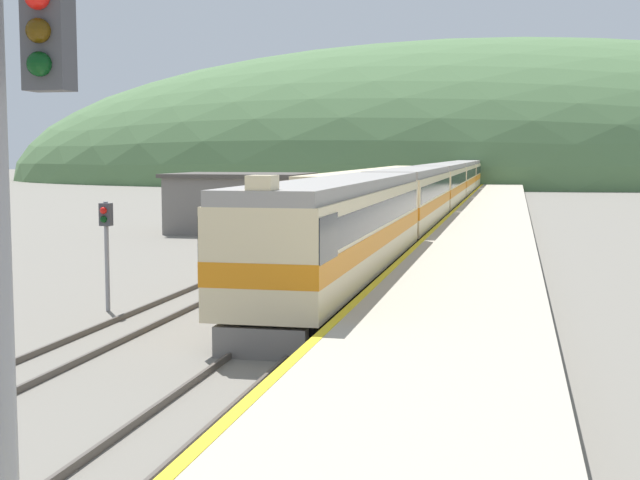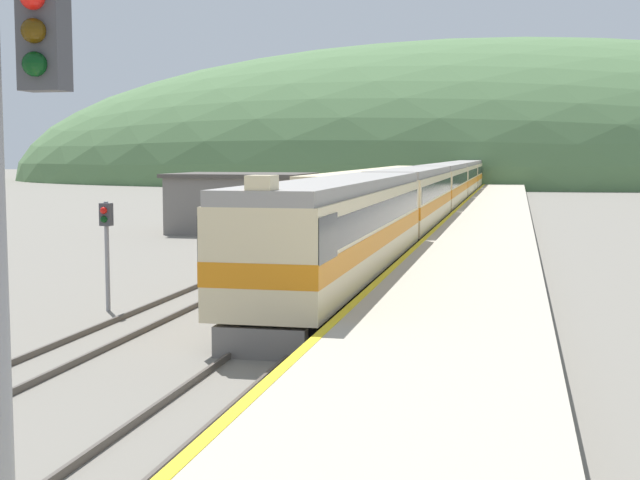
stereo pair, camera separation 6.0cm
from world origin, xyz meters
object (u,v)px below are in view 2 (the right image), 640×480
(carriage_fifth, at_px, (469,175))
(siding_train, at_px, (378,192))
(express_train_lead_car, at_px, (342,231))
(carriage_third, at_px, (442,187))
(carriage_fourth, at_px, (459,180))
(signal_post_siding, at_px, (106,232))
(carriage_second, at_px, (413,200))

(carriage_fifth, xyz_separation_m, siding_train, (-4.76, -46.28, -0.31))
(express_train_lead_car, relative_size, carriage_third, 1.07)
(carriage_third, bearing_deg, carriage_fourth, 90.00)
(express_train_lead_car, xyz_separation_m, siding_train, (-4.76, 39.24, -0.32))
(carriage_fifth, height_order, signal_post_siding, carriage_fifth)
(express_train_lead_car, distance_m, signal_post_siding, 8.34)
(siding_train, height_order, signal_post_siding, siding_train)
(carriage_third, height_order, carriage_fifth, same)
(signal_post_siding, bearing_deg, carriage_second, 76.50)
(carriage_second, relative_size, signal_post_siding, 5.84)
(express_train_lead_car, relative_size, carriage_fourth, 1.07)
(carriage_fifth, bearing_deg, siding_train, -95.87)
(express_train_lead_car, bearing_deg, siding_train, 96.92)
(carriage_second, xyz_separation_m, carriage_fifth, (0.00, 63.41, 0.00))
(carriage_fourth, xyz_separation_m, siding_train, (-4.76, -25.14, -0.31))
(carriage_fifth, bearing_deg, express_train_lead_car, -90.00)
(siding_train, xyz_separation_m, signal_post_siding, (-1.78, -44.39, 0.59))
(carriage_third, relative_size, signal_post_siding, 5.84)
(carriage_second, xyz_separation_m, carriage_third, (0.00, 21.14, 0.00))
(carriage_second, xyz_separation_m, carriage_fourth, (0.00, 42.27, 0.00))
(carriage_third, xyz_separation_m, siding_train, (-4.76, -4.01, -0.31))
(carriage_fourth, bearing_deg, carriage_fifth, 90.00)
(carriage_fifth, height_order, siding_train, carriage_fifth)
(signal_post_siding, bearing_deg, carriage_fifth, 85.87)
(carriage_third, height_order, siding_train, carriage_third)
(carriage_third, distance_m, carriage_fifth, 42.27)
(express_train_lead_car, bearing_deg, carriage_fifth, 90.00)
(carriage_second, height_order, signal_post_siding, carriage_second)
(express_train_lead_car, height_order, carriage_fifth, express_train_lead_car)
(express_train_lead_car, height_order, signal_post_siding, express_train_lead_car)
(carriage_second, bearing_deg, carriage_fifth, 90.00)
(carriage_third, relative_size, carriage_fourth, 1.00)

